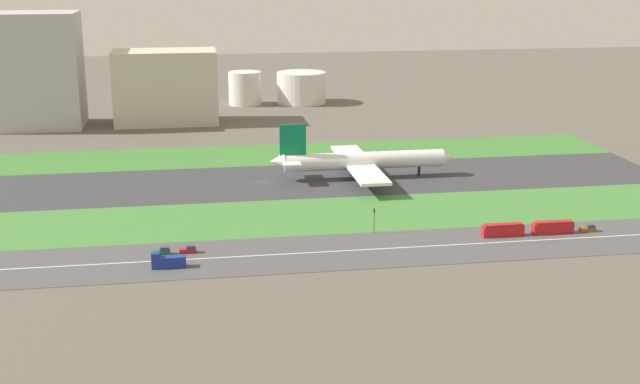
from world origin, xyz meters
The scene contains 18 objects.
ground_plane centered at (0.00, 0.00, 0.00)m, with size 800.00×800.00×0.00m, color #5B564C.
runway centered at (0.00, 0.00, 0.05)m, with size 280.00×46.00×0.10m, color #38383D.
grass_median_north centered at (0.00, 41.00, 0.05)m, with size 280.00×36.00×0.10m, color #3D7A33.
grass_median_south centered at (0.00, -41.00, 0.05)m, with size 280.00×36.00×0.10m, color #427F38.
highway centered at (0.00, -73.00, 0.05)m, with size 280.00×28.00×0.10m, color #4C4C4F.
highway_centerline centered at (0.00, -73.00, 0.11)m, with size 266.00×0.50×0.01m, color silver.
airliner centered at (34.19, 0.00, 6.23)m, with size 65.00×56.00×19.70m.
bus_1 centered at (60.20, -68.00, 1.82)m, with size 11.60×2.50×3.50m.
truck_0 centered at (-30.46, -78.00, 1.67)m, with size 8.40×2.50×4.00m.
car_0 centered at (85.28, -68.00, 0.92)m, with size 4.40×1.80×2.00m.
bus_0 centered at (74.74, -68.00, 1.82)m, with size 11.60×2.50×3.50m.
car_1 centered at (-31.99, -68.00, 0.92)m, with size 4.40×1.80×2.00m.
car_2 centered at (-25.27, -68.00, 0.92)m, with size 4.40×1.80×2.00m.
traffic_light centered at (25.74, -60.01, 4.29)m, with size 0.36×0.50×7.20m.
terminal_building centered at (-90.00, 114.00, 25.49)m, with size 39.39×30.79×50.99m, color #B2B2B7.
hangar_building centered at (-33.22, 114.00, 16.70)m, with size 46.74×26.17×33.40m, color beige.
fuel_tank_west centered at (6.27, 159.00, 8.53)m, with size 16.93×16.93×17.07m, color silver.
fuel_tank_centre centered at (35.91, 159.00, 8.11)m, with size 25.61×25.61×16.23m, color silver.
Camera 1 is at (-24.29, -275.78, 73.86)m, focal length 47.03 mm.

